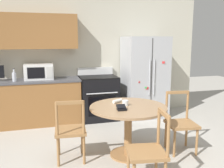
# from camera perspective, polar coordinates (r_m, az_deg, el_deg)

# --- Properties ---
(back_wall) EXTENTS (5.20, 0.44, 2.60)m
(back_wall) POSITION_cam_1_polar(r_m,az_deg,el_deg) (5.44, -9.01, 7.41)
(back_wall) COLOR beige
(back_wall) RESTS_ON ground_plane
(kitchen_counter) EXTENTS (1.99, 0.64, 0.90)m
(kitchen_counter) POSITION_cam_1_polar(r_m,az_deg,el_deg) (5.24, -18.23, -3.98)
(kitchen_counter) COLOR #936033
(kitchen_counter) RESTS_ON ground_plane
(refrigerator) EXTENTS (0.90, 0.77, 1.75)m
(refrigerator) POSITION_cam_1_polar(r_m,az_deg,el_deg) (5.52, 7.41, 1.61)
(refrigerator) COLOR #B2B5BA
(refrigerator) RESTS_ON ground_plane
(oven_range) EXTENTS (0.78, 0.68, 1.08)m
(oven_range) POSITION_cam_1_polar(r_m,az_deg,el_deg) (5.33, -3.12, -3.05)
(oven_range) COLOR black
(oven_range) RESTS_ON ground_plane
(microwave) EXTENTS (0.55, 0.35, 0.30)m
(microwave) POSITION_cam_1_polar(r_m,az_deg,el_deg) (5.17, -16.40, 2.71)
(microwave) COLOR white
(microwave) RESTS_ON kitchen_counter
(counter_bottle) EXTENTS (0.07, 0.07, 0.24)m
(counter_bottle) POSITION_cam_1_polar(r_m,az_deg,el_deg) (5.09, -21.46, 1.62)
(counter_bottle) COLOR silver
(counter_bottle) RESTS_ON kitchen_counter
(dining_table) EXTENTS (1.10, 1.10, 0.75)m
(dining_table) POSITION_cam_1_polar(r_m,az_deg,el_deg) (3.62, 3.71, -7.58)
(dining_table) COLOR #997551
(dining_table) RESTS_ON ground_plane
(dining_chair_near) EXTENTS (0.48, 0.48, 0.90)m
(dining_chair_near) POSITION_cam_1_polar(r_m,az_deg,el_deg) (2.95, 8.41, -15.09)
(dining_chair_near) COLOR #9E7042
(dining_chair_near) RESTS_ON ground_plane
(dining_chair_left) EXTENTS (0.46, 0.46, 0.90)m
(dining_chair_left) POSITION_cam_1_polar(r_m,az_deg,el_deg) (3.56, -9.48, -10.56)
(dining_chair_left) COLOR #9E7042
(dining_chair_left) RESTS_ON ground_plane
(dining_chair_right) EXTENTS (0.47, 0.47, 0.90)m
(dining_chair_right) POSITION_cam_1_polar(r_m,az_deg,el_deg) (3.96, 15.42, -8.64)
(dining_chair_right) COLOR #9E7042
(dining_chair_right) RESTS_ON ground_plane
(candle_glass) EXTENTS (0.09, 0.09, 0.08)m
(candle_glass) POSITION_cam_1_polar(r_m,az_deg,el_deg) (3.61, 3.06, -4.42)
(candle_glass) COLOR silver
(candle_glass) RESTS_ON dining_table
(folded_napkin) EXTENTS (0.18, 0.13, 0.05)m
(folded_napkin) POSITION_cam_1_polar(r_m,az_deg,el_deg) (3.76, 1.23, -3.91)
(folded_napkin) COLOR silver
(folded_napkin) RESTS_ON dining_table
(wallet) EXTENTS (0.12, 0.13, 0.07)m
(wallet) POSITION_cam_1_polar(r_m,az_deg,el_deg) (3.39, 2.17, -5.51)
(wallet) COLOR black
(wallet) RESTS_ON dining_table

